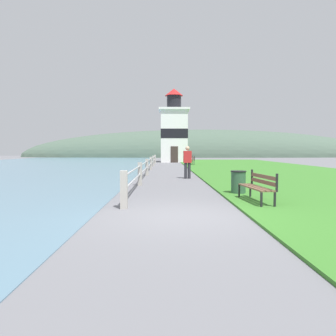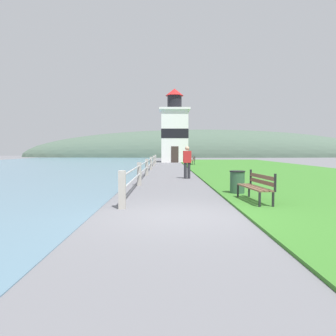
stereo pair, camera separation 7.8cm
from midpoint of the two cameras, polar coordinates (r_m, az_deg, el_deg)
ground_plane at (r=7.82m, az=2.17°, el=-8.40°), size 160.00×160.00×0.00m
grass_verge at (r=26.15m, az=17.22°, el=-0.33°), size 12.00×51.68×0.06m
seawall_railing at (r=22.84m, az=-3.21°, el=0.75°), size 0.18×28.46×1.02m
park_bench_near at (r=9.94m, az=15.45°, el=-2.88°), size 0.64×1.93×0.94m
park_bench_midway at (r=33.85m, az=4.36°, el=1.43°), size 0.49×1.93×0.94m
lighthouse at (r=41.93m, az=1.19°, el=6.41°), size 3.81×3.81×9.32m
person_strolling at (r=17.85m, az=3.48°, el=1.22°), size 0.45×0.26×1.77m
trash_bin at (r=11.70m, az=12.16°, el=-2.51°), size 0.54×0.54×0.84m
distant_hillside at (r=72.60m, az=6.21°, el=1.93°), size 80.00×16.00×12.00m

